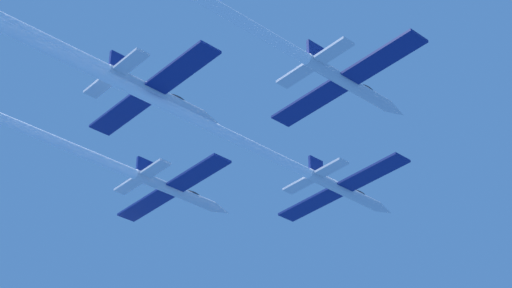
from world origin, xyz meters
The scene contains 2 objects.
jet_lead centered at (-0.62, -15.49, -0.42)m, with size 16.35×52.54×2.71m.
jet_left_wing centered at (-12.73, -30.92, 0.03)m, with size 16.35×59.52×2.71m.
Camera 1 is at (51.78, -59.18, -45.26)m, focal length 62.44 mm.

